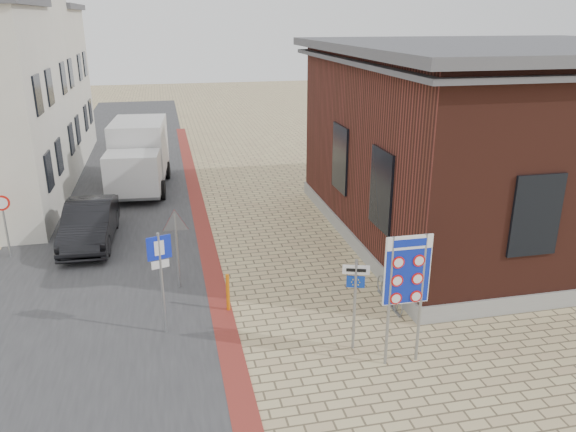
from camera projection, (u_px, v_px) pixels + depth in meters
name	position (u px, v px, depth m)	size (l,w,h in m)	color
ground	(319.00, 359.00, 13.21)	(120.00, 120.00, 0.00)	tan
road_strip	(117.00, 192.00, 25.87)	(7.00, 60.00, 0.02)	#38383A
curb_strip	(202.00, 222.00, 21.99)	(0.60, 40.00, 0.02)	maroon
brick_building	(508.00, 138.00, 20.32)	(13.00, 13.00, 6.80)	gray
townhouse_far	(19.00, 82.00, 31.64)	(7.40, 6.40, 8.30)	beige
bike_rack	(389.00, 295.00, 15.69)	(0.08, 1.80, 0.60)	slate
sedan	(90.00, 223.00, 19.77)	(1.59, 4.56, 1.50)	black
box_truck	(138.00, 155.00, 25.90)	(2.85, 6.01, 3.05)	slate
border_sign	(407.00, 272.00, 12.36)	(1.08, 0.07, 3.17)	gray
essen_sign	(355.00, 291.00, 13.16)	(0.61, 0.24, 2.34)	gray
parking_sign	(160.00, 265.00, 13.70)	(0.59, 0.22, 2.73)	gray
yield_sign	(176.00, 230.00, 16.14)	(0.85, 0.08, 2.40)	gray
speed_sign	(4.00, 217.00, 18.34)	(0.50, 0.15, 2.18)	gray
bollard	(228.00, 293.00, 15.23)	(0.10, 0.10, 1.09)	orange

